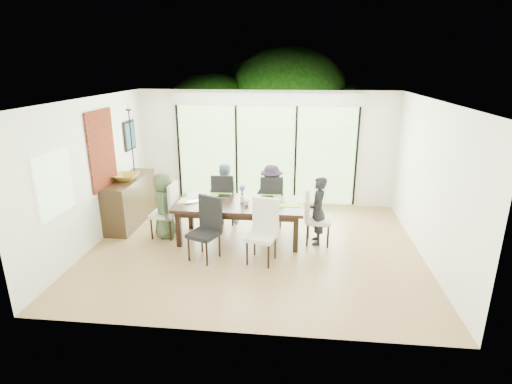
# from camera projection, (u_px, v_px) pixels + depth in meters

# --- Properties ---
(floor) EXTENTS (6.00, 5.00, 0.01)m
(floor) POSITION_uv_depth(u_px,v_px,m) (255.00, 247.00, 7.46)
(floor) COLOR brown
(floor) RESTS_ON ground
(ceiling) EXTENTS (6.00, 5.00, 0.01)m
(ceiling) POSITION_uv_depth(u_px,v_px,m) (254.00, 99.00, 6.62)
(ceiling) COLOR white
(ceiling) RESTS_ON wall_back
(wall_back) EXTENTS (6.00, 0.02, 2.70)m
(wall_back) POSITION_uv_depth(u_px,v_px,m) (266.00, 149.00, 9.41)
(wall_back) COLOR white
(wall_back) RESTS_ON floor
(wall_front) EXTENTS (6.00, 0.02, 2.70)m
(wall_front) POSITION_uv_depth(u_px,v_px,m) (231.00, 236.00, 4.67)
(wall_front) COLOR silver
(wall_front) RESTS_ON floor
(wall_left) EXTENTS (0.02, 5.00, 2.70)m
(wall_left) POSITION_uv_depth(u_px,v_px,m) (92.00, 173.00, 7.34)
(wall_left) COLOR silver
(wall_left) RESTS_ON floor
(wall_right) EXTENTS (0.02, 5.00, 2.70)m
(wall_right) POSITION_uv_depth(u_px,v_px,m) (431.00, 183.00, 6.74)
(wall_right) COLOR silver
(wall_right) RESTS_ON floor
(glass_doors) EXTENTS (4.20, 0.02, 2.30)m
(glass_doors) POSITION_uv_depth(u_px,v_px,m) (266.00, 155.00, 9.42)
(glass_doors) COLOR #598C3F
(glass_doors) RESTS_ON wall_back
(blinds_header) EXTENTS (4.40, 0.06, 0.28)m
(blinds_header) POSITION_uv_depth(u_px,v_px,m) (266.00, 99.00, 9.01)
(blinds_header) COLOR white
(blinds_header) RESTS_ON wall_back
(mullion_a) EXTENTS (0.05, 0.04, 2.30)m
(mullion_a) POSITION_uv_depth(u_px,v_px,m) (179.00, 153.00, 9.62)
(mullion_a) COLOR black
(mullion_a) RESTS_ON wall_back
(mullion_b) EXTENTS (0.05, 0.04, 2.30)m
(mullion_b) POSITION_uv_depth(u_px,v_px,m) (236.00, 155.00, 9.48)
(mullion_b) COLOR black
(mullion_b) RESTS_ON wall_back
(mullion_c) EXTENTS (0.05, 0.04, 2.30)m
(mullion_c) POSITION_uv_depth(u_px,v_px,m) (296.00, 156.00, 9.34)
(mullion_c) COLOR black
(mullion_c) RESTS_ON wall_back
(mullion_d) EXTENTS (0.05, 0.04, 2.30)m
(mullion_d) POSITION_uv_depth(u_px,v_px,m) (356.00, 157.00, 9.21)
(mullion_d) COLOR black
(mullion_d) RESTS_ON wall_back
(side_window) EXTENTS (0.02, 0.90, 1.00)m
(side_window) POSITION_uv_depth(u_px,v_px,m) (55.00, 184.00, 6.15)
(side_window) COLOR #8CAD7F
(side_window) RESTS_ON wall_left
(deck) EXTENTS (6.00, 1.80, 0.10)m
(deck) POSITION_uv_depth(u_px,v_px,m) (268.00, 193.00, 10.69)
(deck) COLOR brown
(deck) RESTS_ON ground
(rail_top) EXTENTS (6.00, 0.08, 0.06)m
(rail_top) POSITION_uv_depth(u_px,v_px,m) (271.00, 164.00, 11.26)
(rail_top) COLOR #513123
(rail_top) RESTS_ON deck
(foliage_left) EXTENTS (3.20, 3.20, 3.20)m
(foliage_left) POSITION_uv_depth(u_px,v_px,m) (214.00, 126.00, 12.11)
(foliage_left) COLOR #14380F
(foliage_left) RESTS_ON ground
(foliage_mid) EXTENTS (4.00, 4.00, 4.00)m
(foliage_mid) POSITION_uv_depth(u_px,v_px,m) (288.00, 113.00, 12.35)
(foliage_mid) COLOR #14380F
(foliage_mid) RESTS_ON ground
(foliage_right) EXTENTS (2.80, 2.80, 2.80)m
(foliage_right) POSITION_uv_depth(u_px,v_px,m) (348.00, 136.00, 11.58)
(foliage_right) COLOR #14380F
(foliage_right) RESTS_ON ground
(foliage_far) EXTENTS (3.60, 3.60, 3.60)m
(foliage_far) POSITION_uv_depth(u_px,v_px,m) (258.00, 116.00, 13.17)
(foliage_far) COLOR #14380F
(foliage_far) RESTS_ON ground
(table_top) EXTENTS (2.41, 1.10, 0.06)m
(table_top) POSITION_uv_depth(u_px,v_px,m) (239.00, 204.00, 7.57)
(table_top) COLOR black
(table_top) RESTS_ON floor
(table_apron) EXTENTS (2.21, 0.90, 0.10)m
(table_apron) POSITION_uv_depth(u_px,v_px,m) (239.00, 209.00, 7.59)
(table_apron) COLOR black
(table_apron) RESTS_ON floor
(table_leg_fl) EXTENTS (0.09, 0.09, 0.69)m
(table_leg_fl) POSITION_uv_depth(u_px,v_px,m) (179.00, 229.00, 7.38)
(table_leg_fl) COLOR black
(table_leg_fl) RESTS_ON floor
(table_leg_fr) EXTENTS (0.09, 0.09, 0.69)m
(table_leg_fr) POSITION_uv_depth(u_px,v_px,m) (296.00, 234.00, 7.17)
(table_leg_fr) COLOR black
(table_leg_fr) RESTS_ON floor
(table_leg_bl) EXTENTS (0.09, 0.09, 0.69)m
(table_leg_bl) POSITION_uv_depth(u_px,v_px,m) (191.00, 213.00, 8.20)
(table_leg_bl) COLOR black
(table_leg_bl) RESTS_ON floor
(table_leg_br) EXTENTS (0.09, 0.09, 0.69)m
(table_leg_br) POSITION_uv_depth(u_px,v_px,m) (296.00, 217.00, 7.98)
(table_leg_br) COLOR black
(table_leg_br) RESTS_ON floor
(chair_left_end) EXTENTS (0.48, 0.48, 1.10)m
(chair_left_end) POSITION_uv_depth(u_px,v_px,m) (163.00, 210.00, 7.77)
(chair_left_end) COLOR beige
(chair_left_end) RESTS_ON floor
(chair_right_end) EXTENTS (0.50, 0.50, 1.10)m
(chair_right_end) POSITION_uv_depth(u_px,v_px,m) (319.00, 216.00, 7.47)
(chair_right_end) COLOR beige
(chair_right_end) RESTS_ON floor
(chair_far_left) EXTENTS (0.48, 0.48, 1.10)m
(chair_far_left) POSITION_uv_depth(u_px,v_px,m) (224.00, 198.00, 8.47)
(chair_far_left) COLOR black
(chair_far_left) RESTS_ON floor
(chair_far_right) EXTENTS (0.50, 0.50, 1.10)m
(chair_far_right) POSITION_uv_depth(u_px,v_px,m) (271.00, 199.00, 8.37)
(chair_far_right) COLOR black
(chair_far_right) RESTS_ON floor
(chair_near_left) EXTENTS (0.61, 0.61, 1.10)m
(chair_near_left) POSITION_uv_depth(u_px,v_px,m) (203.00, 230.00, 6.85)
(chair_near_left) COLOR black
(chair_near_left) RESTS_ON floor
(chair_near_right) EXTENTS (0.56, 0.56, 1.10)m
(chair_near_right) POSITION_uv_depth(u_px,v_px,m) (261.00, 232.00, 6.75)
(chair_near_right) COLOR white
(chair_near_right) RESTS_ON floor
(person_left_end) EXTENTS (0.50, 0.67, 1.30)m
(person_left_end) POSITION_uv_depth(u_px,v_px,m) (164.00, 205.00, 7.74)
(person_left_end) COLOR #415337
(person_left_end) RESTS_ON floor
(person_right_end) EXTENTS (0.41, 0.62, 1.30)m
(person_right_end) POSITION_uv_depth(u_px,v_px,m) (318.00, 211.00, 7.44)
(person_right_end) COLOR black
(person_right_end) RESTS_ON floor
(person_far_left) EXTENTS (0.66, 0.48, 1.30)m
(person_far_left) POSITION_uv_depth(u_px,v_px,m) (224.00, 194.00, 8.42)
(person_far_left) COLOR #7395A7
(person_far_left) RESTS_ON floor
(person_far_right) EXTENTS (0.67, 0.49, 1.30)m
(person_far_right) POSITION_uv_depth(u_px,v_px,m) (271.00, 195.00, 8.32)
(person_far_right) COLOR #261D2C
(person_far_right) RESTS_ON floor
(placemat_left) EXTENTS (0.44, 0.32, 0.01)m
(placemat_left) POSITION_uv_depth(u_px,v_px,m) (190.00, 201.00, 7.65)
(placemat_left) COLOR #A6C747
(placemat_left) RESTS_ON table_top
(placemat_right) EXTENTS (0.44, 0.32, 0.01)m
(placemat_right) POSITION_uv_depth(u_px,v_px,m) (290.00, 204.00, 7.46)
(placemat_right) COLOR #8FB540
(placemat_right) RESTS_ON table_top
(placemat_far_l) EXTENTS (0.44, 0.32, 0.01)m
(placemat_far_l) POSITION_uv_depth(u_px,v_px,m) (220.00, 195.00, 7.98)
(placemat_far_l) COLOR #8AA83C
(placemat_far_l) RESTS_ON table_top
(placemat_far_r) EXTENTS (0.44, 0.32, 0.01)m
(placemat_far_r) POSITION_uv_depth(u_px,v_px,m) (270.00, 197.00, 7.88)
(placemat_far_r) COLOR #75A239
(placemat_far_r) RESTS_ON table_top
(placemat_paper) EXTENTS (0.44, 0.32, 0.01)m
(placemat_paper) POSITION_uv_depth(u_px,v_px,m) (207.00, 207.00, 7.33)
(placemat_paper) COLOR white
(placemat_paper) RESTS_ON table_top
(tablet_far_l) EXTENTS (0.26, 0.18, 0.01)m
(tablet_far_l) POSITION_uv_depth(u_px,v_px,m) (225.00, 196.00, 7.92)
(tablet_far_l) COLOR black
(tablet_far_l) RESTS_ON table_top
(tablet_far_r) EXTENTS (0.24, 0.17, 0.01)m
(tablet_far_r) POSITION_uv_depth(u_px,v_px,m) (267.00, 197.00, 7.83)
(tablet_far_r) COLOR black
(tablet_far_r) RESTS_ON table_top
(papers) EXTENTS (0.30, 0.22, 0.00)m
(papers) POSITION_uv_depth(u_px,v_px,m) (276.00, 205.00, 7.44)
(papers) COLOR white
(papers) RESTS_ON table_top
(platter_base) EXTENTS (0.26, 0.26, 0.02)m
(platter_base) POSITION_uv_depth(u_px,v_px,m) (207.00, 206.00, 7.32)
(platter_base) COLOR white
(platter_base) RESTS_ON table_top
(platter_snacks) EXTENTS (0.20, 0.20, 0.01)m
(platter_snacks) POSITION_uv_depth(u_px,v_px,m) (207.00, 205.00, 7.32)
(platter_snacks) COLOR #C44E17
(platter_snacks) RESTS_ON table_top
(vase) EXTENTS (0.08, 0.08, 0.12)m
(vase) POSITION_uv_depth(u_px,v_px,m) (242.00, 199.00, 7.58)
(vase) COLOR silver
(vase) RESTS_ON table_top
(hyacinth_stems) EXTENTS (0.04, 0.04, 0.16)m
(hyacinth_stems) POSITION_uv_depth(u_px,v_px,m) (242.00, 193.00, 7.54)
(hyacinth_stems) COLOR #337226
(hyacinth_stems) RESTS_ON table_top
(hyacinth_blooms) EXTENTS (0.11, 0.11, 0.11)m
(hyacinth_blooms) POSITION_uv_depth(u_px,v_px,m) (242.00, 188.00, 7.51)
(hyacinth_blooms) COLOR #6655D5
(hyacinth_blooms) RESTS_ON table_top
(laptop) EXTENTS (0.39, 0.35, 0.03)m
(laptop) POSITION_uv_depth(u_px,v_px,m) (194.00, 202.00, 7.54)
(laptop) COLOR silver
(laptop) RESTS_ON table_top
(cup_a) EXTENTS (0.17, 0.17, 0.10)m
(cup_a) POSITION_uv_depth(u_px,v_px,m) (205.00, 197.00, 7.75)
(cup_a) COLOR white
(cup_a) RESTS_ON table_top
(cup_b) EXTENTS (0.12, 0.12, 0.09)m
(cup_b) POSITION_uv_depth(u_px,v_px,m) (247.00, 202.00, 7.43)
(cup_b) COLOR white
(cup_b) RESTS_ON table_top
(cup_c) EXTENTS (0.18, 0.18, 0.10)m
(cup_c) POSITION_uv_depth(u_px,v_px,m) (282.00, 200.00, 7.56)
(cup_c) COLOR white
(cup_c) RESTS_ON table_top
(book) EXTENTS (0.18, 0.24, 0.02)m
(book) POSITION_uv_depth(u_px,v_px,m) (253.00, 202.00, 7.58)
(book) COLOR white
(book) RESTS_ON table_top
(sideboard) EXTENTS (0.49, 1.74, 0.98)m
(sideboard) POSITION_uv_depth(u_px,v_px,m) (130.00, 201.00, 8.47)
(sideboard) COLOR black
(sideboard) RESTS_ON floor
(bowl) EXTENTS (0.52, 0.52, 0.13)m
(bowl) POSITION_uv_depth(u_px,v_px,m) (126.00, 177.00, 8.21)
(bowl) COLOR olive
(bowl) RESTS_ON sideboard
(candlestick_base) EXTENTS (0.11, 0.11, 0.04)m
(candlestick_base) POSITION_uv_depth(u_px,v_px,m) (135.00, 173.00, 8.65)
(candlestick_base) COLOR black
(candlestick_base) RESTS_ON sideboard
(candlestick_shaft) EXTENTS (0.03, 0.03, 1.36)m
(candlestick_shaft) POSITION_uv_depth(u_px,v_px,m) (132.00, 142.00, 8.43)
(candlestick_shaft) COLOR black
(candlestick_shaft) RESTS_ON sideboard
(candlestick_pan) EXTENTS (0.11, 0.11, 0.03)m
(candlestick_pan) POSITION_uv_depth(u_px,v_px,m) (128.00, 110.00, 8.23)
(candlestick_pan) COLOR black
(candlestick_pan) RESTS_ON sideboard
(candle) EXTENTS (0.04, 0.04, 0.11)m
(candle) POSITION_uv_depth(u_px,v_px,m) (128.00, 107.00, 8.21)
(candle) COLOR silver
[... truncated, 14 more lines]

